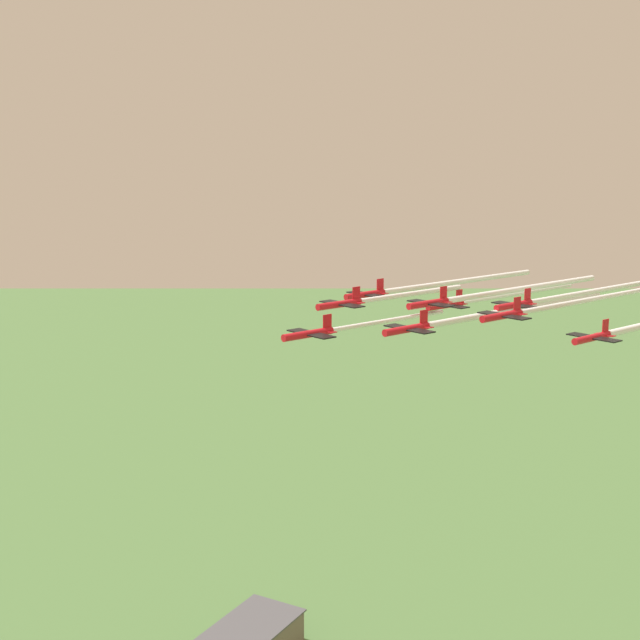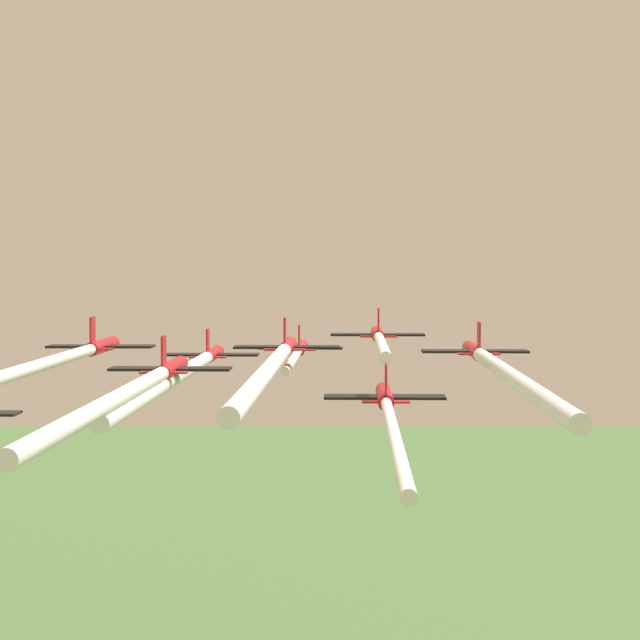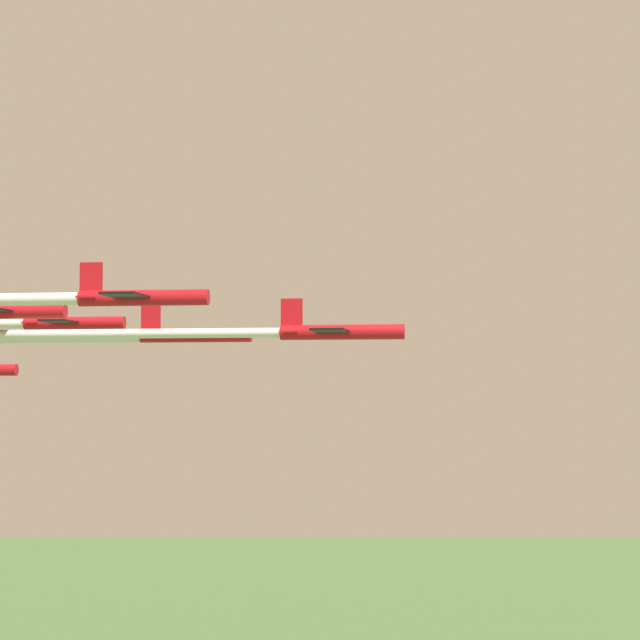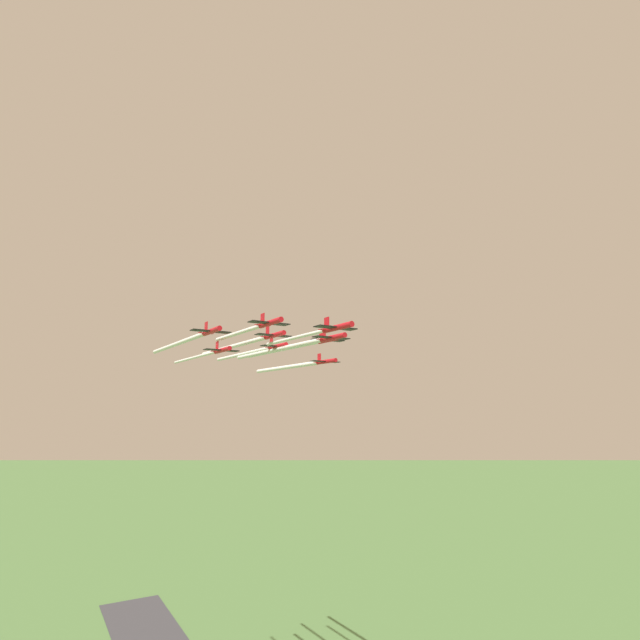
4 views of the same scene
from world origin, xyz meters
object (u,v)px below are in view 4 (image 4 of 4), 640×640
object	(u,v)px
jet_4	(274,335)
jet_8	(222,350)
jet_3	(328,340)
jet_2	(270,323)
jet_6	(326,361)
jet_7	(277,346)
jet_1	(332,337)
jet_5	(211,331)
jet_0	(337,327)

from	to	relation	value
jet_4	jet_8	world-z (taller)	jet_4
jet_3	jet_2	bearing A→B (deg)	29.54
jet_6	jet_7	distance (m)	17.77
jet_1	jet_7	distance (m)	29.56
jet_1	jet_6	size ratio (longest dim) A/B	1.00
jet_1	jet_3	xyz separation A→B (m)	(-10.95, 13.18, 1.80)
jet_1	jet_6	bearing A→B (deg)	-120.47
jet_5	jet_8	size ratio (longest dim) A/B	1.00
jet_2	jet_3	distance (m)	29.97
jet_2	jet_5	size ratio (longest dim) A/B	1.00
jet_3	jet_5	bearing A→B (deg)	0.00
jet_0	jet_6	bearing A→B (deg)	-120.47
jet_3	jet_6	bearing A→B (deg)	-120.47
jet_6	jet_3	bearing A→B (deg)	59.53
jet_1	jet_3	distance (m)	17.23
jet_1	jet_5	distance (m)	30.00
jet_4	jet_5	xyz separation A→B (m)	(-5.89, -16.35, -0.35)
jet_6	jet_1	bearing A→B (deg)	59.53
jet_0	jet_5	world-z (taller)	jet_5
jet_1	jet_8	distance (m)	34.30
jet_0	jet_2	distance (m)	17.30
jet_3	jet_4	world-z (taller)	jet_3
jet_0	jet_1	world-z (taller)	jet_1
jet_4	jet_7	xyz separation A→B (m)	(-10.95, 13.18, -0.83)
jet_3	jet_1	bearing A→B (deg)	59.53
jet_0	jet_5	size ratio (longest dim) A/B	1.00
jet_0	jet_1	distance (m)	17.14
jet_5	jet_7	distance (m)	29.97
jet_2	jet_3	bearing A→B (deg)	-150.46
jet_4	jet_8	bearing A→B (deg)	-59.53
jet_4	jet_3	bearing A→B (deg)	180.00
jet_5	jet_3	bearing A→B (deg)	-180.00
jet_1	jet_8	xyz separation A→B (m)	(-33.69, -6.34, -1.31)
jet_5	jet_6	world-z (taller)	jet_5
jet_4	jet_5	bearing A→B (deg)	0.00
jet_8	jet_3	bearing A→B (deg)	150.46
jet_0	jet_2	size ratio (longest dim) A/B	1.00
jet_3	jet_6	world-z (taller)	jet_3
jet_1	jet_4	distance (m)	17.23
jet_2	jet_5	xyz separation A→B (m)	(-16.84, -3.17, -0.72)
jet_6	jet_8	xyz separation A→B (m)	(-11.78, -32.70, 1.44)
jet_0	jet_2	world-z (taller)	jet_2
jet_7	jet_8	xyz separation A→B (m)	(-5.89, -16.35, -2.25)
jet_0	jet_6	distance (m)	51.48
jet_1	jet_2	bearing A→B (deg)	-0.00
jet_0	jet_1	xyz separation A→B (m)	(-10.95, 13.18, 0.25)
jet_2	jet_7	distance (m)	34.30
jet_2	jet_4	distance (m)	17.14
jet_0	jet_4	xyz separation A→B (m)	(-27.80, 10.02, 2.01)
jet_3	jet_7	size ratio (longest dim) A/B	1.00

